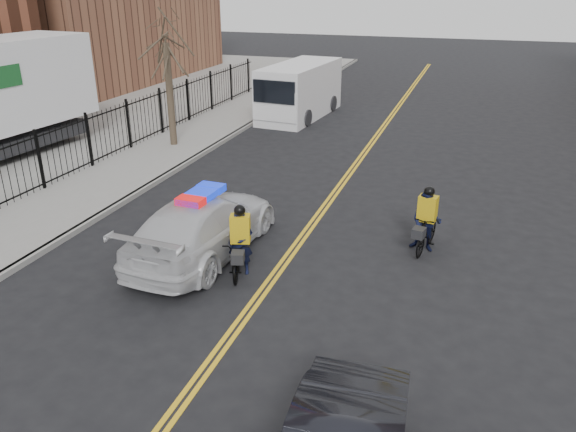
% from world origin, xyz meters
% --- Properties ---
extents(ground, '(120.00, 120.00, 0.00)m').
position_xyz_m(ground, '(0.00, 0.00, 0.00)').
color(ground, black).
rests_on(ground, ground).
extents(center_line_left, '(0.10, 60.00, 0.01)m').
position_xyz_m(center_line_left, '(-0.08, 8.00, 0.01)').
color(center_line_left, yellow).
rests_on(center_line_left, ground).
extents(center_line_right, '(0.10, 60.00, 0.01)m').
position_xyz_m(center_line_right, '(0.08, 8.00, 0.01)').
color(center_line_right, yellow).
rests_on(center_line_right, ground).
extents(sidewalk, '(3.00, 60.00, 0.15)m').
position_xyz_m(sidewalk, '(-7.50, 8.00, 0.07)').
color(sidewalk, gray).
rests_on(sidewalk, ground).
extents(curb, '(0.20, 60.00, 0.15)m').
position_xyz_m(curb, '(-6.00, 8.00, 0.07)').
color(curb, gray).
rests_on(curb, ground).
extents(iron_fence, '(0.12, 28.00, 2.00)m').
position_xyz_m(iron_fence, '(-9.00, 8.00, 1.00)').
color(iron_fence, black).
rests_on(iron_fence, ground).
extents(street_tree, '(3.20, 3.20, 4.80)m').
position_xyz_m(street_tree, '(-7.60, 10.00, 3.53)').
color(street_tree, '#34291E').
rests_on(street_tree, sidewalk).
extents(police_cruiser, '(2.39, 5.33, 1.68)m').
position_xyz_m(police_cruiser, '(-2.09, 1.71, 0.77)').
color(police_cruiser, silver).
rests_on(police_cruiser, ground).
extents(cargo_van, '(2.79, 6.35, 2.59)m').
position_xyz_m(cargo_van, '(-4.41, 16.90, 1.26)').
color(cargo_van, white).
rests_on(cargo_van, ground).
extents(cyclist_near, '(1.09, 1.86, 1.73)m').
position_xyz_m(cyclist_near, '(-0.80, 1.06, 0.60)').
color(cyclist_near, black).
rests_on(cyclist_near, ground).
extents(cyclist_far, '(0.86, 1.77, 1.73)m').
position_xyz_m(cyclist_far, '(3.17, 3.68, 0.68)').
color(cyclist_far, black).
rests_on(cyclist_far, ground).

